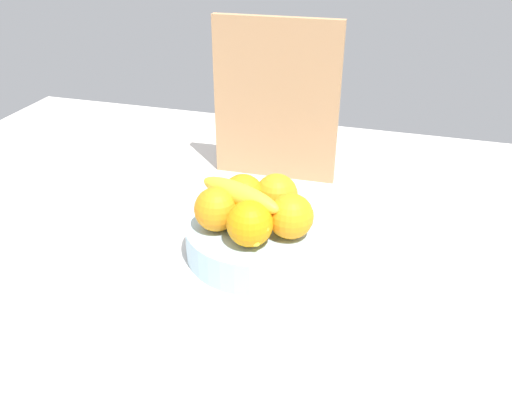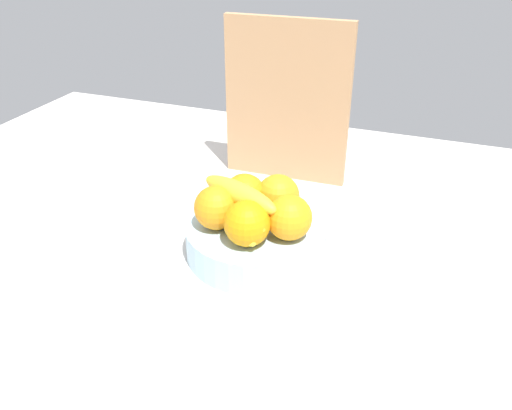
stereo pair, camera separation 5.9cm
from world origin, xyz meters
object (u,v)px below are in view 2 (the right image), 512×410
at_px(orange_center, 216,208).
at_px(banana_bunch, 243,206).
at_px(orange_front_left, 278,196).
at_px(jar_lid, 104,255).
at_px(orange_back_left, 247,223).
at_px(fruit_bowl, 256,239).
at_px(orange_back_right, 289,219).
at_px(cutting_board, 287,102).
at_px(orange_front_right, 245,195).

relative_size(orange_center, banana_bunch, 0.46).
distance_m(orange_front_left, jar_lid, 0.33).
xyz_separation_m(orange_front_left, orange_back_left, (-0.02, -0.11, 0.00)).
height_order(fruit_bowl, banana_bunch, banana_bunch).
xyz_separation_m(orange_front_left, orange_back_right, (0.04, -0.07, 0.00)).
bearing_deg(orange_back_left, orange_front_left, 80.92).
bearing_deg(cutting_board, fruit_bowl, -82.51).
bearing_deg(orange_front_right, orange_front_left, 18.12).
distance_m(orange_front_right, orange_back_right, 0.11).
relative_size(banana_bunch, cutting_board, 0.48).
relative_size(orange_front_left, banana_bunch, 0.46).
xyz_separation_m(fruit_bowl, orange_back_right, (0.07, -0.02, 0.07)).
xyz_separation_m(orange_back_right, banana_bunch, (-0.08, 0.01, 0.00)).
height_order(cutting_board, jar_lid, cutting_board).
bearing_deg(orange_front_right, orange_back_left, -65.95).
relative_size(orange_back_right, jar_lid, 1.10).
xyz_separation_m(orange_front_right, jar_lid, (-0.22, -0.14, -0.09)).
bearing_deg(orange_front_left, fruit_bowl, -117.49).
relative_size(fruit_bowl, orange_front_left, 3.23).
height_order(orange_front_left, cutting_board, cutting_board).
bearing_deg(orange_center, fruit_bowl, 26.98).
bearing_deg(fruit_bowl, jar_lid, -156.17).
distance_m(orange_back_left, banana_bunch, 0.05).
bearing_deg(orange_front_left, orange_back_left, -99.08).
height_order(banana_bunch, cutting_board, cutting_board).
bearing_deg(fruit_bowl, cutting_board, 98.65).
distance_m(fruit_bowl, orange_front_left, 0.09).
height_order(fruit_bowl, cutting_board, cutting_board).
distance_m(orange_front_left, orange_back_left, 0.11).
height_order(orange_front_left, jar_lid, orange_front_left).
distance_m(orange_back_right, cutting_board, 0.37).
distance_m(orange_front_left, cutting_board, 0.29).
xyz_separation_m(fruit_bowl, cutting_board, (-0.05, 0.32, 0.15)).
height_order(orange_front_right, orange_back_left, same).
relative_size(fruit_bowl, orange_back_left, 3.23).
bearing_deg(cutting_board, banana_bunch, -85.94).
bearing_deg(banana_bunch, fruit_bowl, 41.81).
distance_m(fruit_bowl, orange_front_right, 0.08).
relative_size(orange_front_left, orange_center, 1.00).
relative_size(fruit_bowl, cutting_board, 0.70).
bearing_deg(orange_front_left, orange_front_right, -161.88).
relative_size(orange_front_left, orange_back_left, 1.00).
height_order(orange_center, banana_bunch, banana_bunch).
height_order(orange_center, orange_back_left, same).
xyz_separation_m(fruit_bowl, orange_front_left, (0.02, 0.05, 0.07)).
bearing_deg(fruit_bowl, orange_back_right, -18.59).
height_order(orange_center, jar_lid, orange_center).
xyz_separation_m(orange_front_left, orange_front_right, (-0.06, -0.02, 0.00)).
distance_m(orange_front_right, jar_lid, 0.28).
relative_size(orange_front_right, orange_back_left, 1.00).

